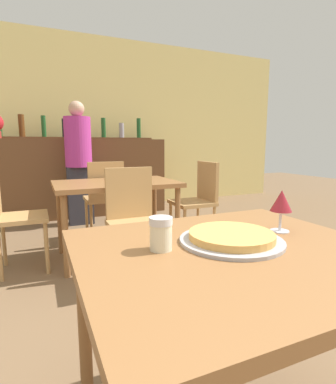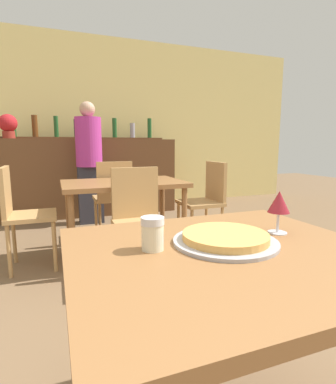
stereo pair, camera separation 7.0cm
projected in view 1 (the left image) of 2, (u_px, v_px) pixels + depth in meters
wall_back at (72, 123)px, 4.85m from camera, size 8.00×0.05×2.80m
dining_table_near at (232, 272)px, 0.97m from camera, size 0.97×0.86×0.74m
dining_table_far at (116, 191)px, 2.79m from camera, size 1.11×0.72×0.72m
bar_counter at (78, 177)px, 4.52m from camera, size 2.60×0.56×1.14m
bar_back_shelf at (73, 134)px, 4.54m from camera, size 2.39×0.24×0.35m
chair_far_side_front at (133, 215)px, 2.33m from camera, size 0.40×0.40×0.88m
chair_far_side_back at (105, 194)px, 3.29m from camera, size 0.40×0.40×0.88m
chair_far_side_left at (11, 211)px, 2.46m from camera, size 0.40×0.40×0.88m
chair_far_side_right at (199, 197)px, 3.16m from camera, size 0.40×0.40×0.88m
pizza_tray at (231, 238)px, 1.01m from camera, size 0.35×0.35×0.04m
cheese_shaker at (161, 233)px, 0.93m from camera, size 0.07×0.07×0.11m
person_standing at (79, 159)px, 3.93m from camera, size 0.34×0.34×1.61m
wine_glass at (281, 202)px, 1.12m from camera, size 0.08×0.08×0.16m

